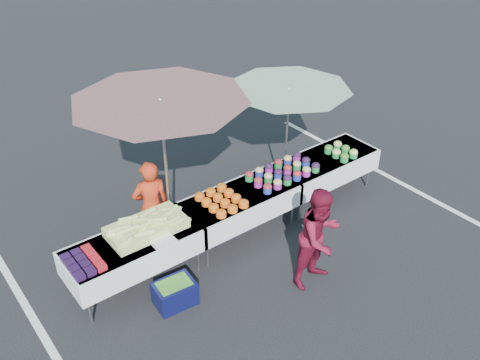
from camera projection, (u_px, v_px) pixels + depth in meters
ground at (240, 234)px, 8.39m from camera, size 80.00×80.00×0.00m
stripe_left at (40, 329)px, 6.74m from camera, size 0.10×5.00×0.00m
stripe_right at (375, 169)px, 10.04m from camera, size 0.10×5.00×0.00m
table_left at (134, 250)px, 7.15m from camera, size 1.86×0.81×0.75m
table_center at (240, 203)px, 8.08m from camera, size 1.86×0.81×0.75m
table_right at (324, 166)px, 9.01m from camera, size 1.86×0.81×0.75m
berry_punnets at (83, 262)px, 6.64m from camera, size 0.40×0.54×0.08m
corn_pile at (147, 226)px, 7.17m from camera, size 1.16×0.57×0.26m
plastic_bags at (163, 242)px, 7.00m from camera, size 0.30×0.25×0.05m
carrot_bowls at (221, 200)px, 7.78m from camera, size 0.55×0.69×0.11m
potato_cups at (283, 171)px, 8.39m from camera, size 1.14×0.58×0.16m
bean_baskets at (341, 151)px, 8.95m from camera, size 0.36×0.50×0.15m
vendor at (151, 206)px, 7.75m from camera, size 0.60×0.46×1.47m
customer at (320, 237)px, 7.13m from camera, size 0.76×0.62×1.48m
umbrella_left at (161, 114)px, 6.97m from camera, size 2.41×2.41×2.43m
umbrella_right at (289, 98)px, 8.33m from camera, size 2.23×2.23×2.01m
storage_bin at (175, 293)px, 7.04m from camera, size 0.56×0.43×0.35m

